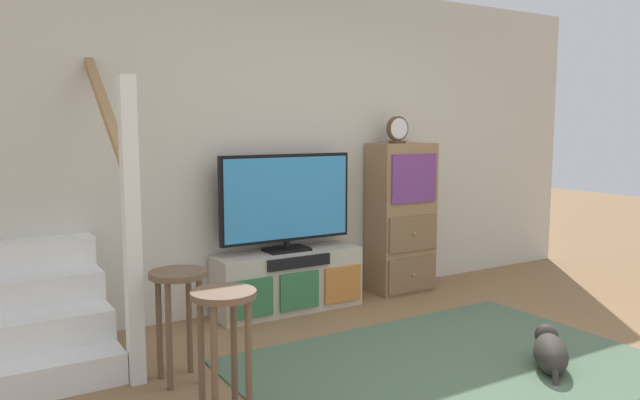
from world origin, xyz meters
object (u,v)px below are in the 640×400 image
media_console (288,281)px  side_cabinet (401,218)px  bar_stool_near (224,323)px  dog (550,351)px  desk_clock (397,130)px  bar_stool_far (179,299)px  television (287,200)px

media_console → side_cabinet: side_cabinet is taller
bar_stool_near → dog: size_ratio=1.49×
side_cabinet → desk_clock: 0.80m
media_console → bar_stool_near: size_ratio=1.84×
bar_stool_near → bar_stool_far: (-0.05, 0.56, -0.00)m
desk_clock → side_cabinet: bearing=12.2°
bar_stool_near → bar_stool_far: bar_stool_near is taller
television → dog: bearing=-67.5°
media_console → television: television is taller
desk_clock → media_console: bearing=179.7°
television → side_cabinet: side_cabinet is taller
side_cabinet → bar_stool_near: side_cabinet is taller
television → side_cabinet: size_ratio=0.85×
side_cabinet → bar_stool_near: 2.77m
media_console → television: (0.00, 0.02, 0.67)m
side_cabinet → television: bearing=179.3°
bar_stool_near → desk_clock: bearing=32.6°
bar_stool_far → bar_stool_near: bearing=-84.5°
bar_stool_near → bar_stool_far: bearing=95.5°
dog → bar_stool_near: bearing=166.6°
bar_stool_far → dog: 2.31m
side_cabinet → desk_clock: size_ratio=5.68×
television → dog: (0.81, -1.96, -0.80)m
side_cabinet → bar_stool_far: size_ratio=2.03×
side_cabinet → desk_clock: (-0.07, -0.01, 0.80)m
dog → media_console: bearing=112.8°
bar_stool_far → television: bearing=37.1°
bar_stool_far → desk_clock: bearing=21.0°
media_console → television: 0.67m
media_console → side_cabinet: bearing=0.5°
television → desk_clock: desk_clock is taller
television → bar_stool_far: (-1.22, -0.92, -0.41)m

